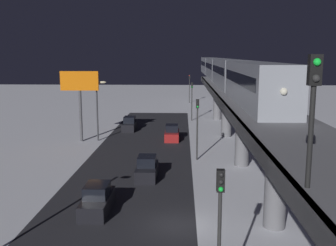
{
  "coord_description": "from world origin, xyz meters",
  "views": [
    {
      "loc": [
        -0.31,
        23.82,
        10.88
      ],
      "look_at": [
        1.51,
        -24.51,
        2.44
      ],
      "focal_mm": 41.77,
      "sensor_mm": 36.0,
      "label": 1
    }
  ],
  "objects_px": {
    "traffic_light_mid": "(197,121)",
    "commercial_billboard": "(80,88)",
    "sedan_black": "(147,169)",
    "sedan_black_3": "(130,125)",
    "sedan_red": "(172,134)",
    "traffic_light_distant": "(189,85)",
    "rail_signal": "(313,98)",
    "sedan_black_2": "(97,200)",
    "traffic_light_near": "(220,222)",
    "traffic_light_far": "(192,96)",
    "subway_train": "(222,70)"
  },
  "relations": [
    {
      "from": "rail_signal",
      "to": "sedan_black_2",
      "type": "bearing_deg",
      "value": -55.86
    },
    {
      "from": "traffic_light_distant",
      "to": "sedan_black_3",
      "type": "bearing_deg",
      "value": 74.5
    },
    {
      "from": "sedan_red",
      "to": "traffic_light_distant",
      "type": "bearing_deg",
      "value": 85.86
    },
    {
      "from": "traffic_light_mid",
      "to": "traffic_light_far",
      "type": "distance_m",
      "value": 24.93
    },
    {
      "from": "sedan_black",
      "to": "traffic_light_distant",
      "type": "height_order",
      "value": "traffic_light_distant"
    },
    {
      "from": "rail_signal",
      "to": "sedan_black",
      "type": "bearing_deg",
      "value": -72.56
    },
    {
      "from": "commercial_billboard",
      "to": "sedan_black_3",
      "type": "bearing_deg",
      "value": -123.17
    },
    {
      "from": "sedan_black_3",
      "to": "traffic_light_distant",
      "type": "distance_m",
      "value": 34.96
    },
    {
      "from": "traffic_light_distant",
      "to": "traffic_light_far",
      "type": "bearing_deg",
      "value": 90.0
    },
    {
      "from": "traffic_light_near",
      "to": "commercial_billboard",
      "type": "bearing_deg",
      "value": -66.65
    },
    {
      "from": "traffic_light_distant",
      "to": "sedan_red",
      "type": "bearing_deg",
      "value": 85.86
    },
    {
      "from": "commercial_billboard",
      "to": "sedan_black",
      "type": "bearing_deg",
      "value": 123.53
    },
    {
      "from": "traffic_light_far",
      "to": "sedan_black",
      "type": "bearing_deg",
      "value": 81.41
    },
    {
      "from": "commercial_billboard",
      "to": "traffic_light_near",
      "type": "bearing_deg",
      "value": 113.35
    },
    {
      "from": "sedan_red",
      "to": "sedan_black_2",
      "type": "bearing_deg",
      "value": -100.94
    },
    {
      "from": "sedan_black_2",
      "to": "traffic_light_far",
      "type": "distance_m",
      "value": 39.77
    },
    {
      "from": "sedan_red",
      "to": "commercial_billboard",
      "type": "distance_m",
      "value": 13.08
    },
    {
      "from": "traffic_light_near",
      "to": "traffic_light_far",
      "type": "xyz_separation_m",
      "value": [
        0.0,
        -49.86,
        0.0
      ]
    },
    {
      "from": "sedan_black_3",
      "to": "sedan_red",
      "type": "bearing_deg",
      "value": 134.49
    },
    {
      "from": "subway_train",
      "to": "sedan_red",
      "type": "relative_size",
      "value": 17.5
    },
    {
      "from": "subway_train",
      "to": "traffic_light_near",
      "type": "distance_m",
      "value": 45.48
    },
    {
      "from": "sedan_red",
      "to": "rail_signal",
      "type": "bearing_deg",
      "value": -82.29
    },
    {
      "from": "rail_signal",
      "to": "sedan_red",
      "type": "xyz_separation_m",
      "value": [
        5.17,
        -38.21,
        -8.85
      ]
    },
    {
      "from": "sedan_red",
      "to": "sedan_black",
      "type": "height_order",
      "value": "same"
    },
    {
      "from": "sedan_black_2",
      "to": "traffic_light_far",
      "type": "height_order",
      "value": "traffic_light_far"
    },
    {
      "from": "traffic_light_mid",
      "to": "traffic_light_far",
      "type": "height_order",
      "value": "same"
    },
    {
      "from": "traffic_light_near",
      "to": "sedan_black",
      "type": "bearing_deg",
      "value": -75.92
    },
    {
      "from": "rail_signal",
      "to": "traffic_light_mid",
      "type": "height_order",
      "value": "rail_signal"
    },
    {
      "from": "sedan_black_2",
      "to": "commercial_billboard",
      "type": "height_order",
      "value": "commercial_billboard"
    },
    {
      "from": "subway_train",
      "to": "commercial_billboard",
      "type": "relative_size",
      "value": 8.32
    },
    {
      "from": "sedan_red",
      "to": "sedan_black_2",
      "type": "xyz_separation_m",
      "value": [
        4.6,
        23.8,
        0.01
      ]
    },
    {
      "from": "rail_signal",
      "to": "commercial_billboard",
      "type": "relative_size",
      "value": 0.45
    },
    {
      "from": "traffic_light_mid",
      "to": "traffic_light_near",
      "type": "bearing_deg",
      "value": 90.0
    },
    {
      "from": "rail_signal",
      "to": "sedan_black_3",
      "type": "xyz_separation_m",
      "value": [
        11.57,
        -44.73,
        -8.83
      ]
    },
    {
      "from": "subway_train",
      "to": "sedan_red",
      "type": "distance_m",
      "value": 14.89
    },
    {
      "from": "sedan_black_3",
      "to": "traffic_light_mid",
      "type": "xyz_separation_m",
      "value": [
        -9.3,
        16.33,
        3.4
      ]
    },
    {
      "from": "rail_signal",
      "to": "sedan_red",
      "type": "height_order",
      "value": "rail_signal"
    },
    {
      "from": "commercial_billboard",
      "to": "subway_train",
      "type": "bearing_deg",
      "value": -148.26
    },
    {
      "from": "traffic_light_mid",
      "to": "commercial_billboard",
      "type": "distance_m",
      "value": 16.94
    },
    {
      "from": "traffic_light_far",
      "to": "commercial_billboard",
      "type": "relative_size",
      "value": 0.72
    },
    {
      "from": "sedan_black_3",
      "to": "traffic_light_near",
      "type": "bearing_deg",
      "value": 102.7
    },
    {
      "from": "traffic_light_mid",
      "to": "commercial_billboard",
      "type": "relative_size",
      "value": 0.72
    },
    {
      "from": "subway_train",
      "to": "sedan_black",
      "type": "distance_m",
      "value": 28.93
    },
    {
      "from": "sedan_black",
      "to": "sedan_black_3",
      "type": "relative_size",
      "value": 0.93
    },
    {
      "from": "sedan_red",
      "to": "traffic_light_near",
      "type": "bearing_deg",
      "value": -85.23
    },
    {
      "from": "sedan_black_2",
      "to": "traffic_light_near",
      "type": "height_order",
      "value": "traffic_light_near"
    },
    {
      "from": "sedan_black",
      "to": "traffic_light_far",
      "type": "bearing_deg",
      "value": 81.41
    },
    {
      "from": "commercial_billboard",
      "to": "rail_signal",
      "type": "bearing_deg",
      "value": 114.36
    },
    {
      "from": "sedan_black",
      "to": "sedan_black_2",
      "type": "distance_m",
      "value": 8.28
    },
    {
      "from": "rail_signal",
      "to": "traffic_light_distant",
      "type": "distance_m",
      "value": 78.48
    }
  ]
}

